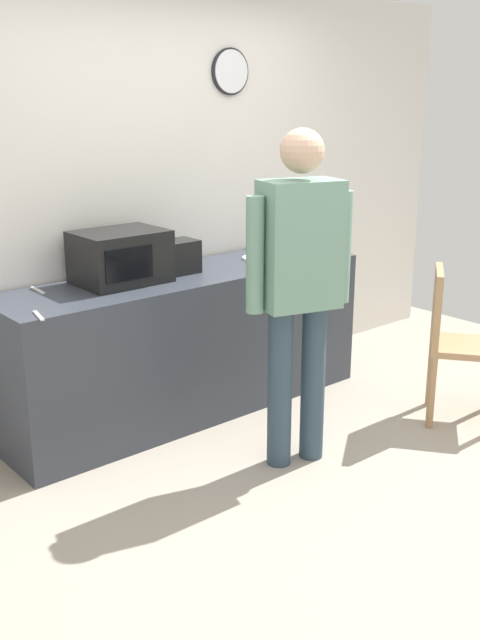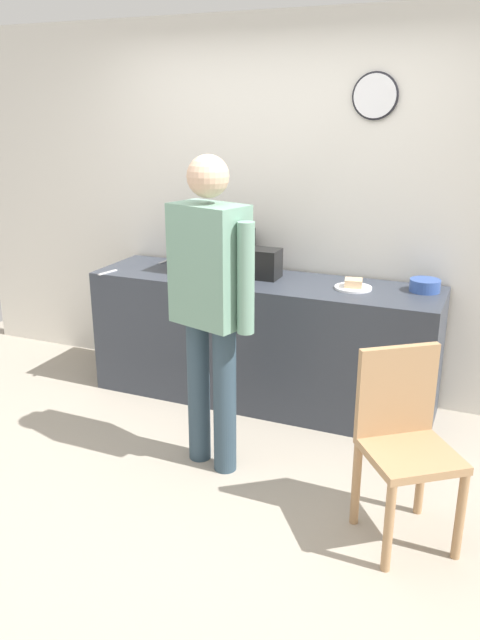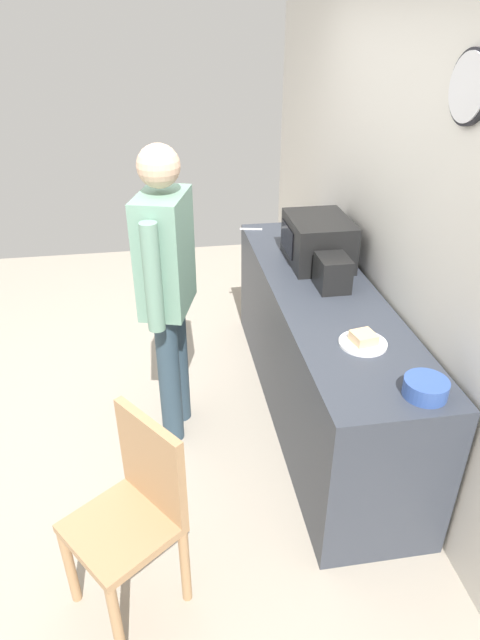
{
  "view_description": "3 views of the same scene",
  "coord_description": "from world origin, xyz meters",
  "px_view_note": "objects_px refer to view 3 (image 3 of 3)",
  "views": [
    {
      "loc": [
        -2.58,
        -2.31,
        1.94
      ],
      "look_at": [
        0.05,
        0.79,
        0.68
      ],
      "focal_mm": 41.47,
      "sensor_mm": 36.0,
      "label": 1
    },
    {
      "loc": [
        1.44,
        -2.65,
        2.0
      ],
      "look_at": [
        -0.02,
        0.82,
        0.72
      ],
      "focal_mm": 35.34,
      "sensor_mm": 36.0,
      "label": 2
    },
    {
      "loc": [
        2.73,
        0.28,
        2.32
      ],
      "look_at": [
        0.11,
        0.69,
        0.8
      ],
      "focal_mm": 30.17,
      "sensor_mm": 36.0,
      "label": 3
    }
  ],
  "objects_px": {
    "microwave": "(318,241)",
    "toaster": "(333,273)",
    "fork_utensil": "(251,229)",
    "person_standing": "(167,280)",
    "spoon_utensil": "(317,236)",
    "salad_bowl": "(426,388)",
    "sandwich_plate": "(363,341)",
    "wooden_chair": "(135,509)"
  },
  "relations": [
    {
      "from": "microwave",
      "to": "toaster",
      "type": "relative_size",
      "value": 2.27
    },
    {
      "from": "fork_utensil",
      "to": "person_standing",
      "type": "relative_size",
      "value": 0.1
    },
    {
      "from": "spoon_utensil",
      "to": "salad_bowl",
      "type": "bearing_deg",
      "value": -2.12
    },
    {
      "from": "salad_bowl",
      "to": "sandwich_plate",
      "type": "bearing_deg",
      "value": -164.56
    },
    {
      "from": "microwave",
      "to": "sandwich_plate",
      "type": "distance_m",
      "value": 1.03
    },
    {
      "from": "fork_utensil",
      "to": "wooden_chair",
      "type": "height_order",
      "value": "wooden_chair"
    },
    {
      "from": "sandwich_plate",
      "to": "salad_bowl",
      "type": "relative_size",
      "value": 1.24
    },
    {
      "from": "microwave",
      "to": "salad_bowl",
      "type": "height_order",
      "value": "microwave"
    },
    {
      "from": "wooden_chair",
      "to": "microwave",
      "type": "bearing_deg",
      "value": 142.31
    },
    {
      "from": "spoon_utensil",
      "to": "person_standing",
      "type": "bearing_deg",
      "value": -51.14
    },
    {
      "from": "microwave",
      "to": "person_standing",
      "type": "xyz_separation_m",
      "value": [
        0.45,
        -0.99,
        0.0
      ]
    },
    {
      "from": "salad_bowl",
      "to": "wooden_chair",
      "type": "distance_m",
      "value": 1.33
    },
    {
      "from": "toaster",
      "to": "fork_utensil",
      "type": "distance_m",
      "value": 1.11
    },
    {
      "from": "sandwich_plate",
      "to": "fork_utensil",
      "type": "relative_size",
      "value": 1.41
    },
    {
      "from": "microwave",
      "to": "spoon_utensil",
      "type": "height_order",
      "value": "microwave"
    },
    {
      "from": "microwave",
      "to": "sandwich_plate",
      "type": "bearing_deg",
      "value": -3.13
    },
    {
      "from": "microwave",
      "to": "salad_bowl",
      "type": "distance_m",
      "value": 1.46
    },
    {
      "from": "spoon_utensil",
      "to": "wooden_chair",
      "type": "xyz_separation_m",
      "value": [
        2.01,
        -1.34,
        -0.37
      ]
    },
    {
      "from": "sandwich_plate",
      "to": "wooden_chair",
      "type": "height_order",
      "value": "sandwich_plate"
    },
    {
      "from": "microwave",
      "to": "spoon_utensil",
      "type": "distance_m",
      "value": 0.5
    },
    {
      "from": "toaster",
      "to": "fork_utensil",
      "type": "xyz_separation_m",
      "value": [
        -1.06,
        -0.3,
        -0.1
      ]
    },
    {
      "from": "microwave",
      "to": "person_standing",
      "type": "bearing_deg",
      "value": -65.56
    },
    {
      "from": "sandwich_plate",
      "to": "spoon_utensil",
      "type": "height_order",
      "value": "sandwich_plate"
    },
    {
      "from": "person_standing",
      "to": "wooden_chair",
      "type": "relative_size",
      "value": 1.89
    },
    {
      "from": "microwave",
      "to": "spoon_utensil",
      "type": "relative_size",
      "value": 2.94
    },
    {
      "from": "sandwich_plate",
      "to": "salad_bowl",
      "type": "xyz_separation_m",
      "value": [
        0.43,
        0.12,
        0.02
      ]
    },
    {
      "from": "microwave",
      "to": "salad_bowl",
      "type": "relative_size",
      "value": 2.59
    },
    {
      "from": "spoon_utensil",
      "to": "toaster",
      "type": "bearing_deg",
      "value": -10.37
    },
    {
      "from": "toaster",
      "to": "person_standing",
      "type": "xyz_separation_m",
      "value": [
        0.06,
        -0.97,
        0.05
      ]
    },
    {
      "from": "spoon_utensil",
      "to": "microwave",
      "type": "bearing_deg",
      "value": -16.33
    },
    {
      "from": "salad_bowl",
      "to": "wooden_chair",
      "type": "height_order",
      "value": "salad_bowl"
    },
    {
      "from": "toaster",
      "to": "fork_utensil",
      "type": "relative_size",
      "value": 1.29
    },
    {
      "from": "salad_bowl",
      "to": "fork_utensil",
      "type": "bearing_deg",
      "value": -169.73
    },
    {
      "from": "person_standing",
      "to": "wooden_chair",
      "type": "height_order",
      "value": "person_standing"
    },
    {
      "from": "toaster",
      "to": "spoon_utensil",
      "type": "distance_m",
      "value": 0.87
    },
    {
      "from": "person_standing",
      "to": "wooden_chair",
      "type": "distance_m",
      "value": 1.24
    },
    {
      "from": "salad_bowl",
      "to": "spoon_utensil",
      "type": "distance_m",
      "value": 1.91
    },
    {
      "from": "spoon_utensil",
      "to": "wooden_chair",
      "type": "distance_m",
      "value": 2.45
    },
    {
      "from": "microwave",
      "to": "sandwich_plate",
      "type": "relative_size",
      "value": 2.09
    },
    {
      "from": "microwave",
      "to": "sandwich_plate",
      "type": "height_order",
      "value": "microwave"
    },
    {
      "from": "sandwich_plate",
      "to": "wooden_chair",
      "type": "bearing_deg",
      "value": -65.12
    },
    {
      "from": "toaster",
      "to": "person_standing",
      "type": "distance_m",
      "value": 0.97
    }
  ]
}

